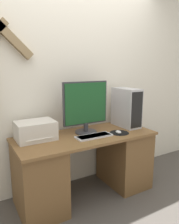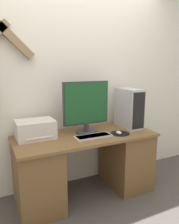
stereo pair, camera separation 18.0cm
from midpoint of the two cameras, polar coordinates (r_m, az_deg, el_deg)
ground_plane at (r=2.54m, az=4.72°, el=-24.20°), size 12.00×12.00×0.00m
wall_back at (r=2.69m, az=-3.19°, el=9.03°), size 6.40×0.13×2.70m
desk at (r=2.59m, az=1.03°, el=-13.51°), size 1.58×0.67×0.74m
monitor at (r=2.48m, az=1.21°, el=1.53°), size 0.55×0.25×0.59m
keyboard at (r=2.39m, az=3.17°, el=-6.35°), size 0.41×0.15×0.02m
mousepad at (r=2.55m, az=9.96°, el=-5.57°), size 0.22×0.22×0.00m
mouse at (r=2.51m, az=9.70°, el=-5.37°), size 0.06×0.08×0.04m
computer_tower at (r=2.79m, az=12.08°, el=0.99°), size 0.19×0.40×0.49m
printer at (r=2.38m, az=-11.87°, el=-4.48°), size 0.40×0.30×0.20m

